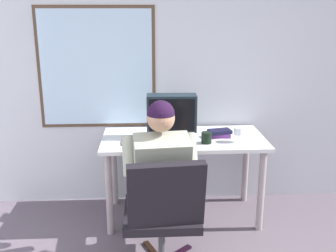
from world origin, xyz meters
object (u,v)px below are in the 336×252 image
Objects in this scene: office_chair at (164,209)px; book_stack at (219,133)px; crt_monitor at (172,114)px; coffee_mug at (206,138)px; wine_glass at (239,132)px; desk at (183,149)px; person_seated at (159,176)px; cd_case at (130,143)px.

office_chair is 4.21× the size of book_stack.
office_chair is 0.96m from crt_monitor.
office_chair is 2.12× the size of crt_monitor.
wine_glass is at bearing 3.08° from coffee_mug.
desk is at bearing -7.88° from crt_monitor.
wine_glass is (0.45, -0.15, 0.20)m from desk.
person_seated is at bearing 94.81° from office_chair.
cd_case is 1.60× the size of coffee_mug.
wine_glass is 0.85× the size of cd_case.
desk is 0.61m from person_seated.
wine_glass reaches higher than coffee_mug.
office_chair is 0.29m from person_seated.
wine_glass is (0.68, 0.42, 0.20)m from person_seated.
office_chair reaches higher than desk.
cd_case is (-0.36, -0.15, -0.20)m from crt_monitor.
crt_monitor reaches higher than office_chair.
crt_monitor is at bearing 77.34° from person_seated.
person_seated is 2.90× the size of crt_monitor.
book_stack is at bearing 131.94° from wine_glass.
coffee_mug is (-0.27, -0.01, -0.04)m from wine_glass.
office_chair is at bearing -97.31° from crt_monitor.
person_seated reaches higher than book_stack.
coffee_mug is at bearing -176.92° from wine_glass.
cd_case is at bearing 177.30° from coffee_mug.
coffee_mug is (0.39, 0.66, 0.29)m from office_chair.
cd_case is at bearing -163.94° from desk.
office_chair is 6.04× the size of cd_case.
crt_monitor reaches higher than wine_glass.
desk is 0.86m from office_chair.
crt_monitor is 3.36× the size of wine_glass.
desk is 3.29× the size of crt_monitor.
crt_monitor is 0.37m from coffee_mug.
crt_monitor reaches higher than book_stack.
coffee_mug reaches higher than desk.
cd_case is at bearing -170.01° from book_stack.
person_seated is at bearing -102.66° from crt_monitor.
crt_monitor is 0.45m from book_stack.
coffee_mug is at bearing -2.70° from cd_case.
wine_glass is (0.55, -0.16, -0.12)m from crt_monitor.
crt_monitor is at bearing 178.49° from book_stack.
wine_glass is 0.59× the size of book_stack.
person_seated is at bearing -133.76° from book_stack.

